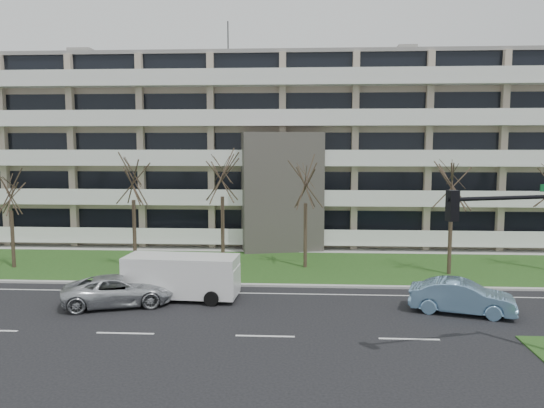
# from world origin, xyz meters

# --- Properties ---
(ground) EXTENTS (160.00, 160.00, 0.00)m
(ground) POSITION_xyz_m (0.00, 0.00, 0.00)
(ground) COLOR black
(ground) RESTS_ON ground
(grass_verge) EXTENTS (90.00, 10.00, 0.06)m
(grass_verge) POSITION_xyz_m (0.00, 13.00, 0.03)
(grass_verge) COLOR #1F4316
(grass_verge) RESTS_ON ground
(curb) EXTENTS (90.00, 0.35, 0.12)m
(curb) POSITION_xyz_m (0.00, 8.00, 0.06)
(curb) COLOR #B2B2AD
(curb) RESTS_ON ground
(sidewalk) EXTENTS (90.00, 2.00, 0.08)m
(sidewalk) POSITION_xyz_m (0.00, 18.50, 0.04)
(sidewalk) COLOR #B2B2AD
(sidewalk) RESTS_ON ground
(lane_edge_line) EXTENTS (90.00, 0.12, 0.01)m
(lane_edge_line) POSITION_xyz_m (0.00, 6.50, 0.01)
(lane_edge_line) COLOR white
(lane_edge_line) RESTS_ON ground
(apartment_building) EXTENTS (60.50, 15.10, 18.75)m
(apartment_building) POSITION_xyz_m (-0.01, 25.32, 7.61)
(apartment_building) COLOR #BDA893
(apartment_building) RESTS_ON ground
(silver_pickup) EXTENTS (5.90, 3.96, 1.50)m
(silver_pickup) POSITION_xyz_m (-7.66, 3.99, 0.75)
(silver_pickup) COLOR #B8BBC0
(silver_pickup) RESTS_ON ground
(blue_sedan) EXTENTS (5.14, 2.99, 1.60)m
(blue_sedan) POSITION_xyz_m (9.18, 3.64, 0.80)
(blue_sedan) COLOR #7EAFDB
(blue_sedan) RESTS_ON ground
(white_van) EXTENTS (5.99, 2.70, 2.27)m
(white_van) POSITION_xyz_m (-4.67, 5.30, 1.36)
(white_van) COLOR white
(white_van) RESTS_ON ground
(traffic_signal) EXTENTS (5.46, 2.07, 6.61)m
(traffic_signal) POSITION_xyz_m (9.92, -2.19, 4.28)
(traffic_signal) COLOR black
(traffic_signal) RESTS_ON ground
(tree_1) EXTENTS (3.38, 3.38, 6.76)m
(tree_1) POSITION_xyz_m (-17.35, 11.59, 5.25)
(tree_1) COLOR #382B21
(tree_1) RESTS_ON ground
(tree_2) EXTENTS (4.07, 4.07, 8.13)m
(tree_2) POSITION_xyz_m (-9.20, 11.47, 6.32)
(tree_2) COLOR #382B21
(tree_2) RESTS_ON ground
(tree_3) EXTENTS (4.18, 4.18, 8.37)m
(tree_3) POSITION_xyz_m (-3.69, 12.71, 6.51)
(tree_3) COLOR #382B21
(tree_3) RESTS_ON ground
(tree_4) EXTENTS (3.82, 3.82, 7.63)m
(tree_4) POSITION_xyz_m (1.75, 12.72, 5.93)
(tree_4) COLOR #382B21
(tree_4) RESTS_ON ground
(tree_5) EXTENTS (4.00, 4.00, 7.99)m
(tree_5) POSITION_xyz_m (10.68, 11.37, 6.22)
(tree_5) COLOR #382B21
(tree_5) RESTS_ON ground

